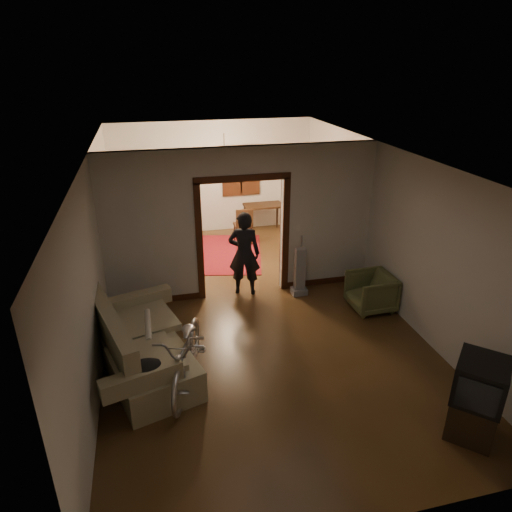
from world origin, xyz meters
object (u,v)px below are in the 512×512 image
object	(u,v)px
bicycle	(187,353)
locker	(167,204)
armchair	(371,292)
sofa	(141,339)
desk	(263,218)
person	(244,254)

from	to	relation	value
bicycle	locker	world-z (taller)	locker
armchair	locker	distance (m)	5.33
locker	armchair	bearing A→B (deg)	-44.82
sofa	bicycle	xyz separation A→B (m)	(0.60, -0.45, -0.03)
sofa	bicycle	distance (m)	0.75
bicycle	armchair	world-z (taller)	bicycle
locker	desk	distance (m)	2.48
locker	desk	world-z (taller)	locker
bicycle	armchair	xyz separation A→B (m)	(3.39, 1.26, -0.14)
sofa	desk	bearing A→B (deg)	41.83
sofa	bicycle	world-z (taller)	sofa
bicycle	desk	distance (m)	6.07
person	armchair	bearing A→B (deg)	168.94
armchair	desk	bearing A→B (deg)	-169.36
armchair	person	xyz separation A→B (m)	(-2.07, 1.14, 0.48)
armchair	desk	world-z (taller)	desk
desk	locker	bearing A→B (deg)	175.60
bicycle	person	size ratio (longest dim) A/B	1.12
sofa	armchair	xyz separation A→B (m)	(4.00, 0.81, -0.18)
sofa	bicycle	bearing A→B (deg)	-53.14
bicycle	armchair	bearing A→B (deg)	36.12
sofa	armchair	world-z (taller)	sofa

